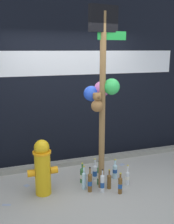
{
  "coord_description": "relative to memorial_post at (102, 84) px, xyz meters",
  "views": [
    {
      "loc": [
        -1.23,
        -3.32,
        2.15
      ],
      "look_at": [
        -0.05,
        0.21,
        1.26
      ],
      "focal_mm": 42.01,
      "sensor_mm": 36.0,
      "label": 1
    }
  ],
  "objects": [
    {
      "name": "ground_plane",
      "position": [
        -0.19,
        -0.24,
        -1.65
      ],
      "size": [
        14.0,
        14.0,
        0.0
      ],
      "primitive_type": "plane",
      "color": "#9E9B93"
    },
    {
      "name": "building_wall",
      "position": [
        -0.19,
        1.3,
        0.19
      ],
      "size": [
        10.0,
        0.21,
        3.68
      ],
      "color": "black",
      "rests_on": "ground_plane"
    },
    {
      "name": "curb_strip",
      "position": [
        -0.19,
        0.93,
        -1.61
      ],
      "size": [
        8.0,
        0.12,
        0.08
      ],
      "primitive_type": "cube",
      "color": "gray",
      "rests_on": "ground_plane"
    },
    {
      "name": "memorial_post",
      "position": [
        0.0,
        0.0,
        0.0
      ],
      "size": [
        0.6,
        0.42,
        2.74
      ],
      "color": "olive",
      "rests_on": "ground_plane"
    },
    {
      "name": "fire_hydrant",
      "position": [
        -0.91,
        0.08,
        -1.21
      ],
      "size": [
        0.45,
        0.27,
        0.86
      ],
      "color": "gold",
      "rests_on": "ground_plane"
    },
    {
      "name": "bottle_0",
      "position": [
        0.33,
        0.17,
        -1.51
      ],
      "size": [
        0.08,
        0.08,
        0.35
      ],
      "color": "#B2DBEA",
      "rests_on": "ground_plane"
    },
    {
      "name": "bottle_1",
      "position": [
        -0.24,
        0.21,
        -1.52
      ],
      "size": [
        0.08,
        0.08,
        0.35
      ],
      "color": "#337038",
      "rests_on": "ground_plane"
    },
    {
      "name": "bottle_2",
      "position": [
        0.43,
        -0.09,
        -1.52
      ],
      "size": [
        0.06,
        0.06,
        0.34
      ],
      "color": "silver",
      "rests_on": "ground_plane"
    },
    {
      "name": "bottle_3",
      "position": [
        -0.28,
        0.0,
        -1.49
      ],
      "size": [
        0.07,
        0.07,
        0.39
      ],
      "color": "#B2DBEA",
      "rests_on": "ground_plane"
    },
    {
      "name": "bottle_4",
      "position": [
        0.1,
        -0.11,
        -1.52
      ],
      "size": [
        0.06,
        0.06,
        0.33
      ],
      "color": "brown",
      "rests_on": "ground_plane"
    },
    {
      "name": "bottle_5",
      "position": [
        -0.18,
        0.01,
        -1.51
      ],
      "size": [
        0.06,
        0.06,
        0.33
      ],
      "color": "silver",
      "rests_on": "ground_plane"
    },
    {
      "name": "bottle_6",
      "position": [
        -0.04,
        -0.17,
        -1.5
      ],
      "size": [
        0.07,
        0.07,
        0.38
      ],
      "color": "silver",
      "rests_on": "ground_plane"
    },
    {
      "name": "bottle_7",
      "position": [
        -0.01,
        0.25,
        -1.51
      ],
      "size": [
        0.08,
        0.08,
        0.38
      ],
      "color": "silver",
      "rests_on": "ground_plane"
    },
    {
      "name": "bottle_8",
      "position": [
        0.2,
        -0.3,
        -1.5
      ],
      "size": [
        0.06,
        0.06,
        0.34
      ],
      "color": "brown",
      "rests_on": "ground_plane"
    },
    {
      "name": "bottle_9",
      "position": [
        -0.0,
        0.07,
        -1.48
      ],
      "size": [
        0.06,
        0.06,
        0.41
      ],
      "color": "#337038",
      "rests_on": "ground_plane"
    },
    {
      "name": "bottle_10",
      "position": [
        -0.22,
        -0.1,
        -1.49
      ],
      "size": [
        0.07,
        0.07,
        0.41
      ],
      "color": "brown",
      "rests_on": "ground_plane"
    },
    {
      "name": "litter_0",
      "position": [
        -1.13,
        0.39,
        -1.64
      ],
      "size": [
        0.11,
        0.11,
        0.01
      ],
      "primitive_type": "cube",
      "rotation": [
        0.0,
        0.0,
        0.49
      ],
      "color": "#8C99B2",
      "rests_on": "ground_plane"
    },
    {
      "name": "litter_1",
      "position": [
        0.68,
        0.62,
        -1.64
      ],
      "size": [
        0.13,
        0.12,
        0.01
      ],
      "primitive_type": "cube",
      "rotation": [
        0.0,
        0.0,
        0.48
      ],
      "color": "#8C99B2",
      "rests_on": "ground_plane"
    },
    {
      "name": "litter_2",
      "position": [
        -1.46,
        -0.07,
        -1.64
      ],
      "size": [
        0.13,
        0.09,
        0.01
      ],
      "primitive_type": "cube",
      "rotation": [
        0.0,
        0.0,
        2.79
      ],
      "color": "#8C99B2",
      "rests_on": "ground_plane"
    }
  ]
}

